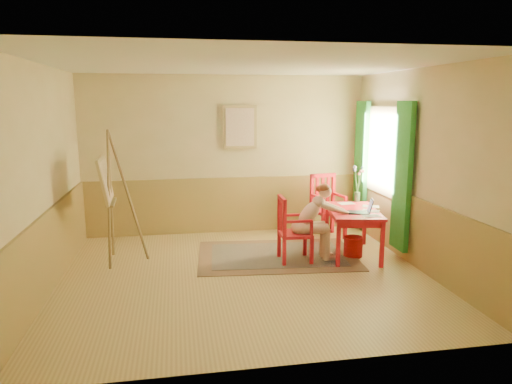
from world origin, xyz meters
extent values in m
cube|color=tan|center=(0.00, 0.00, -0.01)|extent=(5.00, 4.50, 0.02)
cube|color=white|center=(0.00, 0.00, 2.81)|extent=(5.00, 4.50, 0.02)
cube|color=tan|center=(0.00, 2.26, 1.40)|extent=(5.00, 0.02, 2.80)
cube|color=tan|center=(0.00, -2.26, 1.40)|extent=(5.00, 0.02, 2.80)
cube|color=tan|center=(-2.51, 0.00, 1.40)|extent=(0.02, 4.50, 2.80)
cube|color=tan|center=(2.51, 0.00, 1.40)|extent=(0.02, 4.50, 2.80)
cube|color=#A58845|center=(0.00, 2.23, 0.50)|extent=(5.00, 0.04, 1.00)
cube|color=#A58845|center=(-2.48, 0.00, 0.50)|extent=(0.04, 4.50, 1.00)
cube|color=#A58845|center=(2.48, 0.00, 0.50)|extent=(0.04, 4.50, 1.00)
cube|color=white|center=(2.47, 1.10, 1.55)|extent=(0.02, 1.00, 1.30)
cube|color=tan|center=(2.45, 1.10, 1.55)|extent=(0.03, 1.12, 1.42)
cube|color=#268D3D|center=(2.40, 0.32, 1.25)|extent=(0.08, 0.45, 2.20)
cube|color=#268D3D|center=(2.40, 1.88, 1.25)|extent=(0.08, 0.45, 2.20)
cube|color=tan|center=(0.25, 2.21, 1.90)|extent=(0.60, 0.04, 0.76)
cube|color=beige|center=(0.25, 2.19, 1.90)|extent=(0.50, 0.02, 0.66)
cube|color=#8C7251|center=(0.61, 0.73, 0.01)|extent=(2.53, 1.80, 0.01)
cube|color=#171C31|center=(0.61, 0.73, 0.01)|extent=(2.09, 1.37, 0.01)
cube|color=red|center=(1.76, 0.58, 0.70)|extent=(0.92, 1.31, 0.04)
cube|color=red|center=(1.76, 0.58, 0.63)|extent=(0.80, 1.19, 0.10)
cube|color=red|center=(1.36, 0.09, 0.34)|extent=(0.06, 0.06, 0.68)
cube|color=red|center=(1.97, -0.02, 0.34)|extent=(0.06, 0.06, 0.68)
cube|color=red|center=(1.55, 1.17, 0.34)|extent=(0.06, 0.06, 0.68)
cube|color=red|center=(2.17, 1.07, 0.34)|extent=(0.06, 0.06, 0.68)
cube|color=red|center=(0.82, 0.44, 0.42)|extent=(0.46, 0.44, 0.04)
cube|color=red|center=(0.61, 0.25, 0.20)|extent=(0.05, 0.05, 0.40)
cube|color=red|center=(1.02, 0.24, 0.20)|extent=(0.05, 0.05, 0.40)
cube|color=red|center=(0.62, 0.64, 0.20)|extent=(0.05, 0.05, 0.40)
cube|color=red|center=(1.02, 0.63, 0.20)|extent=(0.05, 0.05, 0.40)
cube|color=red|center=(0.61, 0.25, 0.72)|extent=(0.05, 0.05, 0.54)
cube|color=red|center=(0.62, 0.64, 0.72)|extent=(0.05, 0.05, 0.54)
cube|color=red|center=(0.61, 0.45, 0.96)|extent=(0.06, 0.44, 0.06)
cube|color=red|center=(0.61, 0.35, 0.70)|extent=(0.03, 0.05, 0.44)
cube|color=red|center=(0.61, 0.45, 0.70)|extent=(0.03, 0.05, 0.44)
cube|color=red|center=(0.62, 0.55, 0.70)|extent=(0.03, 0.05, 0.44)
cube|color=red|center=(0.81, 0.25, 0.66)|extent=(0.41, 0.05, 0.03)
cube|color=red|center=(1.01, 0.24, 0.55)|extent=(0.04, 0.04, 0.22)
cube|color=red|center=(0.82, 0.63, 0.66)|extent=(0.41, 0.05, 0.03)
cube|color=red|center=(1.01, 0.63, 0.55)|extent=(0.04, 0.04, 0.22)
cube|color=red|center=(1.71, 1.57, 0.47)|extent=(0.56, 0.58, 0.05)
cube|color=red|center=(1.46, 1.76, 0.22)|extent=(0.06, 0.06, 0.44)
cube|color=red|center=(1.53, 1.31, 0.22)|extent=(0.06, 0.06, 0.44)
cube|color=red|center=(1.88, 1.83, 0.22)|extent=(0.06, 0.06, 0.44)
cube|color=red|center=(1.96, 1.39, 0.22)|extent=(0.06, 0.06, 0.44)
cube|color=red|center=(1.46, 1.76, 0.79)|extent=(0.06, 0.06, 0.60)
cube|color=red|center=(1.88, 1.83, 0.79)|extent=(0.06, 0.06, 0.60)
cube|color=red|center=(1.67, 1.79, 1.06)|extent=(0.48, 0.14, 0.07)
cube|color=red|center=(1.56, 1.77, 0.78)|extent=(0.05, 0.04, 0.49)
cube|color=red|center=(1.67, 1.79, 0.78)|extent=(0.05, 0.04, 0.49)
cube|color=red|center=(1.77, 1.81, 0.78)|extent=(0.05, 0.04, 0.49)
cube|color=red|center=(1.49, 1.53, 0.73)|extent=(0.12, 0.45, 0.04)
cube|color=red|center=(1.53, 1.32, 0.61)|extent=(0.05, 0.05, 0.24)
cube|color=red|center=(1.92, 1.61, 0.73)|extent=(0.12, 0.45, 0.04)
cube|color=red|center=(1.95, 1.40, 0.61)|extent=(0.05, 0.05, 0.24)
ellipsoid|color=beige|center=(0.89, 0.45, 0.51)|extent=(0.27, 0.33, 0.21)
cylinder|color=beige|center=(1.08, 0.37, 0.50)|extent=(0.41, 0.15, 0.15)
cylinder|color=beige|center=(1.09, 0.53, 0.50)|extent=(0.41, 0.15, 0.15)
cylinder|color=beige|center=(1.28, 0.36, 0.26)|extent=(0.11, 0.11, 0.47)
cylinder|color=beige|center=(1.28, 0.53, 0.26)|extent=(0.11, 0.11, 0.47)
cube|color=beige|center=(1.34, 0.36, 0.03)|extent=(0.20, 0.09, 0.07)
cube|color=beige|center=(1.34, 0.53, 0.03)|extent=(0.20, 0.09, 0.07)
ellipsoid|color=beige|center=(1.03, 0.45, 0.72)|extent=(0.45, 0.28, 0.49)
ellipsoid|color=beige|center=(1.17, 0.45, 0.89)|extent=(0.19, 0.28, 0.17)
sphere|color=beige|center=(1.26, 0.45, 1.04)|extent=(0.19, 0.19, 0.18)
ellipsoid|color=#652E16|center=(1.24, 0.45, 1.10)|extent=(0.18, 0.19, 0.13)
sphere|color=#652E16|center=(1.17, 0.45, 1.09)|extent=(0.10, 0.10, 0.10)
cylinder|color=beige|center=(1.25, 0.31, 0.84)|extent=(0.21, 0.11, 0.14)
cylinder|color=beige|center=(1.46, 0.32, 0.77)|extent=(0.28, 0.12, 0.16)
sphere|color=beige|center=(1.34, 0.30, 0.81)|extent=(0.08, 0.08, 0.08)
sphere|color=beige|center=(1.58, 0.35, 0.72)|extent=(0.07, 0.07, 0.07)
cylinder|color=beige|center=(1.26, 0.58, 0.84)|extent=(0.21, 0.10, 0.14)
cylinder|color=beige|center=(1.46, 0.56, 0.77)|extent=(0.28, 0.14, 0.16)
sphere|color=beige|center=(1.34, 0.59, 0.81)|extent=(0.08, 0.08, 0.08)
sphere|color=beige|center=(1.58, 0.53, 0.72)|extent=(0.07, 0.07, 0.07)
cube|color=#1E2338|center=(1.75, 0.36, 0.73)|extent=(0.34, 0.29, 0.02)
cube|color=#2D3342|center=(1.75, 0.36, 0.73)|extent=(0.30, 0.23, 0.00)
cube|color=#1E2338|center=(1.92, 0.31, 0.84)|extent=(0.12, 0.22, 0.20)
cube|color=#99BFF2|center=(1.91, 0.31, 0.83)|extent=(0.09, 0.18, 0.16)
cube|color=white|center=(1.86, 0.15, 0.72)|extent=(0.26, 0.20, 0.00)
cube|color=white|center=(2.12, 0.74, 0.72)|extent=(0.30, 0.27, 0.00)
cube|color=white|center=(1.82, 1.01, 0.72)|extent=(0.27, 0.20, 0.00)
cube|color=white|center=(1.99, 0.45, 0.72)|extent=(0.31, 0.28, 0.00)
cylinder|color=#3F724C|center=(2.04, 1.13, 0.80)|extent=(0.12, 0.12, 0.16)
cylinder|color=#3F7233|center=(2.04, 1.20, 1.06)|extent=(0.02, 0.14, 0.42)
sphere|color=#728CD8|center=(2.03, 1.26, 1.27)|extent=(0.08, 0.08, 0.06)
cylinder|color=#3F7233|center=(2.00, 1.10, 1.08)|extent=(0.09, 0.07, 0.44)
sphere|color=pink|center=(1.97, 1.07, 1.29)|extent=(0.06, 0.06, 0.04)
cylinder|color=#3F7233|center=(2.06, 1.14, 1.02)|extent=(0.04, 0.04, 0.32)
sphere|color=pink|center=(2.07, 1.16, 1.18)|extent=(0.07, 0.07, 0.05)
cylinder|color=#3F7233|center=(1.99, 1.09, 1.06)|extent=(0.11, 0.10, 0.41)
sphere|color=#728CD8|center=(1.94, 1.05, 1.26)|extent=(0.07, 0.07, 0.06)
cylinder|color=#3F7233|center=(2.09, 1.15, 1.04)|extent=(0.11, 0.05, 0.36)
sphere|color=pink|center=(2.14, 1.18, 1.22)|extent=(0.07, 0.07, 0.05)
cylinder|color=#3F7233|center=(2.07, 1.14, 1.04)|extent=(0.07, 0.03, 0.37)
sphere|color=pink|center=(2.10, 1.16, 1.22)|extent=(0.06, 0.06, 0.05)
cylinder|color=#3F7233|center=(2.09, 1.16, 1.06)|extent=(0.11, 0.07, 0.42)
sphere|color=#728CD8|center=(2.14, 1.19, 1.27)|extent=(0.06, 0.06, 0.05)
cylinder|color=red|center=(1.76, 0.51, 0.15)|extent=(0.34, 0.34, 0.31)
cylinder|color=olive|center=(-1.84, 0.74, 0.98)|extent=(0.08, 0.36, 1.96)
cylinder|color=olive|center=(-1.85, 1.06, 0.98)|extent=(0.11, 0.36, 1.96)
cylinder|color=olive|center=(-1.58, 0.91, 0.98)|extent=(0.51, 0.06, 1.96)
cylinder|color=olive|center=(-1.87, 0.90, 0.90)|extent=(0.06, 0.55, 0.03)
cube|color=olive|center=(-1.81, 0.90, 0.90)|extent=(0.09, 0.59, 0.03)
cube|color=tan|center=(-1.89, 0.90, 1.24)|extent=(0.19, 0.87, 0.65)
cube|color=beige|center=(-1.87, 0.90, 1.24)|extent=(0.15, 0.78, 0.56)
camera|label=1|loc=(-0.88, -5.94, 2.33)|focal=32.52mm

